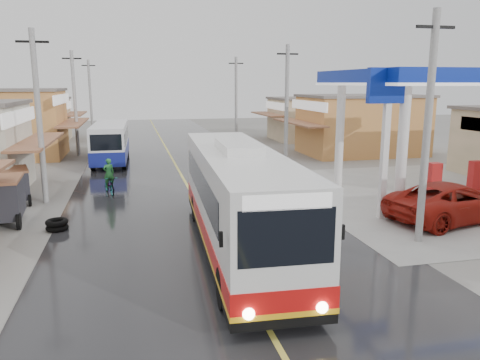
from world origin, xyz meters
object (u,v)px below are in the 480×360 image
(jeepney, at_px, (452,202))
(tricycle_far, at_px, (13,184))
(second_bus, at_px, (111,142))
(cyclist, at_px, (109,182))
(tricycle_near, at_px, (1,198))
(tyre_stack, at_px, (57,225))
(coach_bus, at_px, (238,199))

(jeepney, distance_m, tricycle_far, 19.64)
(second_bus, relative_size, jeepney, 1.45)
(cyclist, xyz_separation_m, tricycle_far, (-4.32, -0.99, 0.35))
(jeepney, relative_size, tricycle_near, 2.32)
(tricycle_near, distance_m, tricycle_far, 3.49)
(tricycle_far, relative_size, tyre_stack, 2.68)
(coach_bus, height_order, second_bus, coach_bus)
(coach_bus, height_order, tricycle_near, coach_bus)
(second_bus, xyz_separation_m, tyre_stack, (-1.50, -15.77, -1.27))
(second_bus, bearing_deg, cyclist, -87.04)
(jeepney, relative_size, tricycle_far, 2.51)
(coach_bus, xyz_separation_m, tricycle_far, (-8.91, 8.50, -0.82))
(jeepney, height_order, tricycle_near, tricycle_near)
(tricycle_near, distance_m, tyre_stack, 2.75)
(jeepney, distance_m, tyre_stack, 15.91)
(coach_bus, xyz_separation_m, tyre_stack, (-6.34, 3.67, -1.56))
(coach_bus, distance_m, cyclist, 10.61)
(cyclist, relative_size, tricycle_far, 0.81)
(jeepney, relative_size, cyclist, 3.09)
(tyre_stack, bearing_deg, cyclist, 73.23)
(second_bus, distance_m, cyclist, 9.99)
(coach_bus, relative_size, second_bus, 1.42)
(coach_bus, distance_m, jeepney, 9.54)
(coach_bus, distance_m, tricycle_near, 9.97)
(coach_bus, relative_size, tyre_stack, 13.91)
(tricycle_near, xyz_separation_m, tricycle_far, (-0.34, 3.47, -0.13))
(tricycle_far, bearing_deg, tyre_stack, -76.64)
(cyclist, bearing_deg, second_bus, 75.50)
(cyclist, bearing_deg, tyre_stack, -122.73)
(cyclist, distance_m, tricycle_near, 6.00)
(second_bus, distance_m, jeepney, 23.01)
(cyclist, height_order, tyre_stack, cyclist)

